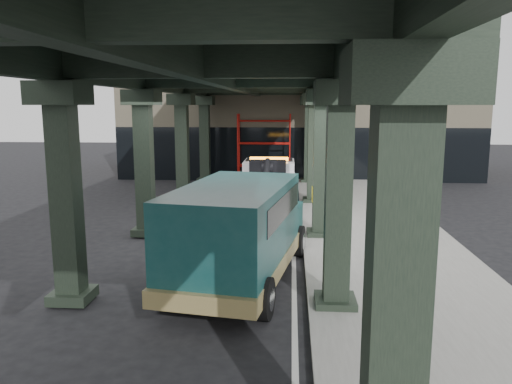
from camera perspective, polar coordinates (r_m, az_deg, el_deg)
The scene contains 8 objects.
ground at distance 15.33m, azimuth -2.08°, elevation -7.17°, with size 90.00×90.00×0.00m, color black.
sidewalk at distance 17.39m, azimuth 13.61°, elevation -5.11°, with size 5.00×40.00×0.15m, color gray.
lane_stripe at distance 17.17m, azimuth 4.31°, elevation -5.30°, with size 0.12×38.00×0.01m, color silver.
viaduct at distance 16.71m, azimuth -2.86°, elevation 13.19°, with size 7.40×32.00×6.40m.
building at distance 34.57m, azimuth 4.79°, elevation 9.05°, with size 22.00×10.00×8.00m, color #C6B793.
scaffolding at distance 29.35m, azimuth 0.94°, elevation 5.23°, with size 3.08×0.88×4.00m.
tow_truck at distance 19.43m, azimuth 1.30°, elevation 0.15°, with size 2.34×7.58×2.48m.
towed_van at distance 12.61m, azimuth -1.96°, elevation -4.37°, with size 3.45×6.68×2.59m.
Camera 1 is at (1.59, -14.57, 4.50)m, focal length 35.00 mm.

